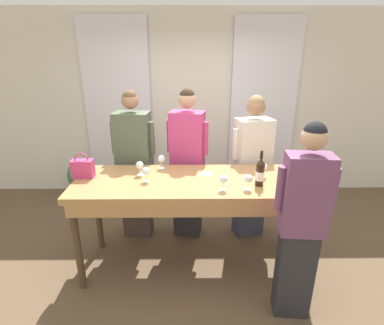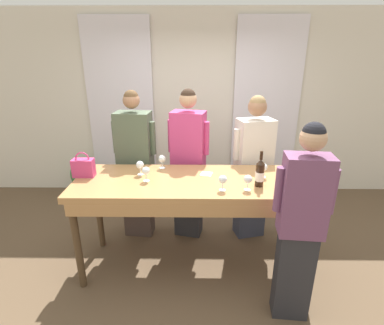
{
  "view_description": "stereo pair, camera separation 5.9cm",
  "coord_description": "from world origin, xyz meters",
  "px_view_note": "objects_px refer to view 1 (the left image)",
  "views": [
    {
      "loc": [
        -0.03,
        -2.71,
        2.22
      ],
      "look_at": [
        0.0,
        0.08,
        1.17
      ],
      "focal_mm": 28.0,
      "sensor_mm": 36.0,
      "label": 1
    },
    {
      "loc": [
        0.03,
        -2.71,
        2.22
      ],
      "look_at": [
        0.0,
        0.08,
        1.17
      ],
      "focal_mm": 28.0,
      "sensor_mm": 36.0,
      "label": 2
    }
  ],
  "objects_px": {
    "wine_glass_center_left": "(223,180)",
    "guest_pink_top": "(187,165)",
    "handbag": "(83,168)",
    "guest_cream_sweater": "(251,168)",
    "tasting_bar": "(192,190)",
    "wine_bottle": "(260,173)",
    "wine_glass_front_left": "(146,171)",
    "host_pouring": "(301,223)",
    "wine_glass_front_right": "(248,179)",
    "wine_glass_center_right": "(263,167)",
    "potted_plant": "(78,179)",
    "guest_olive_jacket": "(135,166)",
    "wine_glass_front_mid": "(140,166)",
    "wine_glass_center_mid": "(162,159)"
  },
  "relations": [
    {
      "from": "wine_glass_center_right",
      "to": "host_pouring",
      "type": "relative_size",
      "value": 0.08
    },
    {
      "from": "tasting_bar",
      "to": "guest_pink_top",
      "type": "height_order",
      "value": "guest_pink_top"
    },
    {
      "from": "wine_glass_front_mid",
      "to": "potted_plant",
      "type": "relative_size",
      "value": 0.26
    },
    {
      "from": "guest_olive_jacket",
      "to": "potted_plant",
      "type": "height_order",
      "value": "guest_olive_jacket"
    },
    {
      "from": "handbag",
      "to": "wine_glass_center_right",
      "type": "distance_m",
      "value": 1.81
    },
    {
      "from": "wine_bottle",
      "to": "guest_pink_top",
      "type": "xyz_separation_m",
      "value": [
        -0.68,
        0.75,
        -0.21
      ]
    },
    {
      "from": "wine_glass_front_left",
      "to": "wine_glass_front_right",
      "type": "xyz_separation_m",
      "value": [
        0.96,
        -0.19,
        -0.0
      ]
    },
    {
      "from": "wine_glass_center_right",
      "to": "tasting_bar",
      "type": "bearing_deg",
      "value": -172.9
    },
    {
      "from": "wine_glass_center_mid",
      "to": "guest_olive_jacket",
      "type": "relative_size",
      "value": 0.08
    },
    {
      "from": "host_pouring",
      "to": "guest_pink_top",
      "type": "bearing_deg",
      "value": 126.35
    },
    {
      "from": "guest_pink_top",
      "to": "host_pouring",
      "type": "height_order",
      "value": "guest_pink_top"
    },
    {
      "from": "handbag",
      "to": "guest_cream_sweater",
      "type": "bearing_deg",
      "value": 16.57
    },
    {
      "from": "guest_pink_top",
      "to": "wine_glass_front_right",
      "type": "bearing_deg",
      "value": -56.33
    },
    {
      "from": "tasting_bar",
      "to": "wine_glass_front_left",
      "type": "bearing_deg",
      "value": -177.96
    },
    {
      "from": "wine_glass_center_mid",
      "to": "wine_glass_front_left",
      "type": "bearing_deg",
      "value": -109.55
    },
    {
      "from": "wine_glass_center_left",
      "to": "tasting_bar",
      "type": "bearing_deg",
      "value": 142.73
    },
    {
      "from": "tasting_bar",
      "to": "wine_glass_front_mid",
      "type": "distance_m",
      "value": 0.59
    },
    {
      "from": "wine_glass_center_left",
      "to": "guest_pink_top",
      "type": "distance_m",
      "value": 0.93
    },
    {
      "from": "wine_glass_front_right",
      "to": "host_pouring",
      "type": "bearing_deg",
      "value": -48.77
    },
    {
      "from": "wine_bottle",
      "to": "potted_plant",
      "type": "bearing_deg",
      "value": 144.02
    },
    {
      "from": "wine_glass_front_left",
      "to": "wine_glass_center_left",
      "type": "distance_m",
      "value": 0.75
    },
    {
      "from": "guest_olive_jacket",
      "to": "host_pouring",
      "type": "height_order",
      "value": "guest_olive_jacket"
    },
    {
      "from": "guest_cream_sweater",
      "to": "wine_glass_front_left",
      "type": "bearing_deg",
      "value": -150.84
    },
    {
      "from": "wine_glass_front_right",
      "to": "host_pouring",
      "type": "height_order",
      "value": "host_pouring"
    },
    {
      "from": "tasting_bar",
      "to": "wine_bottle",
      "type": "relative_size",
      "value": 6.8
    },
    {
      "from": "tasting_bar",
      "to": "guest_cream_sweater",
      "type": "relative_size",
      "value": 1.32
    },
    {
      "from": "wine_glass_front_right",
      "to": "handbag",
      "type": "bearing_deg",
      "value": 169.38
    },
    {
      "from": "wine_glass_front_mid",
      "to": "wine_glass_center_mid",
      "type": "relative_size",
      "value": 1.0
    },
    {
      "from": "tasting_bar",
      "to": "wine_bottle",
      "type": "xyz_separation_m",
      "value": [
        0.63,
        -0.11,
        0.23
      ]
    },
    {
      "from": "tasting_bar",
      "to": "wine_glass_front_right",
      "type": "height_order",
      "value": "wine_glass_front_right"
    },
    {
      "from": "guest_pink_top",
      "to": "host_pouring",
      "type": "bearing_deg",
      "value": -53.65
    },
    {
      "from": "guest_olive_jacket",
      "to": "host_pouring",
      "type": "relative_size",
      "value": 1.04
    },
    {
      "from": "wine_bottle",
      "to": "handbag",
      "type": "distance_m",
      "value": 1.74
    },
    {
      "from": "wine_glass_front_right",
      "to": "guest_olive_jacket",
      "type": "bearing_deg",
      "value": 144.74
    },
    {
      "from": "wine_glass_front_right",
      "to": "potted_plant",
      "type": "height_order",
      "value": "wine_glass_front_right"
    },
    {
      "from": "wine_bottle",
      "to": "guest_pink_top",
      "type": "height_order",
      "value": "guest_pink_top"
    },
    {
      "from": "wine_bottle",
      "to": "wine_glass_front_right",
      "type": "bearing_deg",
      "value": -143.47
    },
    {
      "from": "potted_plant",
      "to": "wine_glass_center_right",
      "type": "bearing_deg",
      "value": -31.9
    },
    {
      "from": "wine_glass_front_left",
      "to": "wine_glass_center_mid",
      "type": "height_order",
      "value": "same"
    },
    {
      "from": "potted_plant",
      "to": "guest_cream_sweater",
      "type": "bearing_deg",
      "value": -22.0
    },
    {
      "from": "wine_bottle",
      "to": "wine_glass_center_left",
      "type": "height_order",
      "value": "wine_bottle"
    },
    {
      "from": "wine_glass_center_right",
      "to": "wine_glass_center_left",
      "type": "bearing_deg",
      "value": -144.91
    },
    {
      "from": "wine_glass_front_mid",
      "to": "wine_glass_center_left",
      "type": "height_order",
      "value": "same"
    },
    {
      "from": "host_pouring",
      "to": "potted_plant",
      "type": "xyz_separation_m",
      "value": [
        -2.67,
        2.27,
        -0.61
      ]
    },
    {
      "from": "tasting_bar",
      "to": "guest_cream_sweater",
      "type": "distance_m",
      "value": 0.96
    },
    {
      "from": "potted_plant",
      "to": "wine_glass_front_left",
      "type": "bearing_deg",
      "value": -51.0
    },
    {
      "from": "handbag",
      "to": "guest_pink_top",
      "type": "relative_size",
      "value": 0.14
    },
    {
      "from": "host_pouring",
      "to": "wine_bottle",
      "type": "bearing_deg",
      "value": 115.31
    },
    {
      "from": "guest_cream_sweater",
      "to": "tasting_bar",
      "type": "bearing_deg",
      "value": -138.59
    },
    {
      "from": "host_pouring",
      "to": "guest_olive_jacket",
      "type": "bearing_deg",
      "value": 141.04
    }
  ]
}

